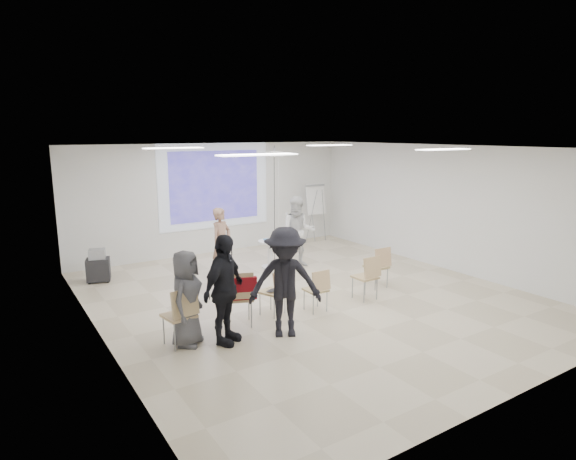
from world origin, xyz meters
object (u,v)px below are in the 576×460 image
audience_mid (285,275)px  flipchart_easel (316,200)px  laptop (272,290)px  audience_outer (186,292)px  player_left (221,238)px  chair_left_inner (276,288)px  chair_left_mid (240,294)px  chair_far_left (181,312)px  chair_center (318,287)px  chair_right_far (379,264)px  chair_right_inner (368,274)px  audience_left (224,282)px  av_cart (98,267)px  pedestal_table (270,252)px  player_right (298,228)px

audience_mid → flipchart_easel: bearing=77.8°
laptop → audience_outer: audience_outer is taller
player_left → chair_left_inner: player_left is taller
player_left → laptop: size_ratio=5.78×
chair_left_mid → chair_left_inner: size_ratio=1.14×
audience_outer → audience_mid: bearing=-67.4°
player_left → laptop: player_left is taller
chair_far_left → flipchart_easel: (6.01, 4.76, 0.73)m
player_left → flipchart_easel: player_left is taller
chair_center → chair_right_far: chair_right_far is taller
player_left → chair_left_mid: player_left is taller
chair_right_inner → audience_left: bearing=-175.9°
chair_left_inner → chair_right_far: 2.67m
audience_left → audience_outer: (-0.52, 0.27, -0.15)m
chair_right_far → av_cart: (-4.95, 3.74, -0.19)m
pedestal_table → chair_right_inner: chair_right_inner is taller
chair_left_inner → chair_center: bearing=-42.4°
audience_left → audience_mid: bearing=-48.9°
chair_left_mid → av_cart: chair_left_mid is taller
player_left → audience_mid: (-0.52, -3.53, 0.11)m
laptop → audience_left: (-1.26, -0.67, 0.54)m
chair_far_left → chair_left_inner: (1.91, 0.33, -0.05)m
chair_left_inner → chair_right_far: chair_right_far is taller
chair_right_inner → audience_mid: size_ratio=0.44×
chair_center → laptop: bearing=155.7°
av_cart → audience_mid: bearing=-51.1°
chair_center → flipchart_easel: bearing=55.7°
chair_center → chair_right_far: size_ratio=0.90×
player_left → av_cart: player_left is taller
chair_left_mid → laptop: 0.80m
chair_far_left → av_cart: (-0.38, 4.21, -0.23)m
chair_right_inner → audience_mid: audience_mid is taller
chair_right_inner → av_cart: size_ratio=1.23×
player_left → audience_left: bearing=-140.7°
pedestal_table → flipchart_easel: size_ratio=0.42×
chair_right_far → laptop: 2.70m
pedestal_table → av_cart: (-3.80, 1.12, -0.05)m
pedestal_table → laptop: bearing=-120.0°
audience_left → av_cart: (-1.00, 4.46, -0.67)m
chair_far_left → flipchart_easel: flipchart_easel is taller
chair_left_mid → pedestal_table: bearing=73.0°
chair_right_far → laptop: chair_right_far is taller
chair_right_far → audience_outer: 4.51m
player_right → flipchart_easel: 2.72m
chair_center → av_cart: bearing=127.3°
chair_center → chair_right_inner: (1.21, -0.02, 0.06)m
chair_center → audience_mid: bearing=-151.0°
player_left → audience_mid: bearing=-124.7°
chair_left_mid → chair_left_inner: 0.80m
player_left → audience_mid: audience_mid is taller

